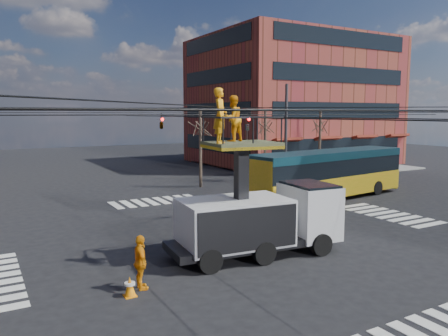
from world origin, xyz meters
TOP-DOWN VIEW (x-y plane):
  - ground at (0.00, 0.00)m, footprint 120.00×120.00m
  - sidewalk_ne at (21.00, 21.00)m, footprint 18.00×18.00m
  - crosswalks at (0.00, 0.00)m, footprint 22.40×22.40m
  - building_ne at (21.98, 23.98)m, footprint 20.06×16.06m
  - overhead_network at (-0.07, 0.40)m, footprint 24.24×24.24m
  - tree_a at (5.00, 13.50)m, footprint 2.00×2.00m
  - tree_b at (11.00, 13.50)m, footprint 2.00×2.00m
  - tree_c at (17.00, 13.50)m, footprint 2.00×2.00m
  - utility_truck at (-0.24, -2.16)m, footprint 7.19×3.20m
  - city_bus at (10.29, 5.15)m, footprint 12.77×4.17m
  - traffic_cone at (-6.03, -3.59)m, footprint 0.36×0.36m
  - worker_ground at (-5.54, -3.24)m, footprint 0.53×1.09m
  - flagger at (4.73, 2.05)m, footprint 0.80×1.23m

SIDE VIEW (x-z plane):
  - ground at x=0.00m, z-range 0.00..0.00m
  - crosswalks at x=0.00m, z-range 0.00..0.02m
  - sidewalk_ne at x=21.00m, z-range 0.00..0.12m
  - traffic_cone at x=-6.03m, z-range 0.00..0.63m
  - worker_ground at x=-5.54m, z-range 0.00..1.79m
  - flagger at x=4.73m, z-range 0.00..1.80m
  - city_bus at x=10.29m, z-range 0.13..3.33m
  - utility_truck at x=-0.24m, z-range -1.20..5.38m
  - overhead_network at x=-0.07m, z-range 0.29..8.29m
  - tree_a at x=5.00m, z-range 1.63..7.63m
  - tree_b at x=11.00m, z-range 1.63..7.63m
  - tree_c at x=17.00m, z-range 1.63..7.63m
  - building_ne at x=21.98m, z-range 0.00..14.00m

